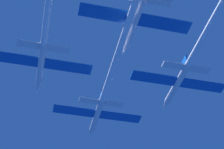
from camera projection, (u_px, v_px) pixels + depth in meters
name	position (u px, v px, depth m)	size (l,w,h in m)	color
jet_lead	(120.00, 48.00, 59.94)	(17.47, 63.17, 2.89)	silver
jet_right_wing	(216.00, 15.00, 55.34)	(17.47, 56.59, 2.89)	silver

